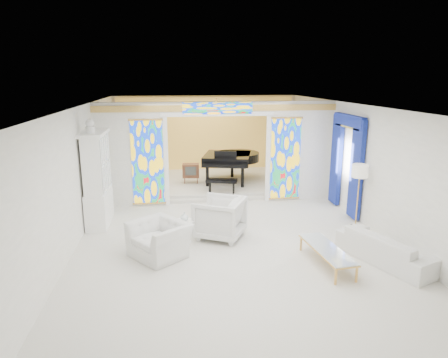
{
  "coord_description": "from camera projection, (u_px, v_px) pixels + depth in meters",
  "views": [
    {
      "loc": [
        -1.32,
        -9.48,
        3.65
      ],
      "look_at": [
        -0.04,
        0.2,
        1.17
      ],
      "focal_mm": 32.0,
      "sensor_mm": 36.0,
      "label": 1
    }
  ],
  "objects": [
    {
      "name": "floor",
      "position": [
        227.0,
        225.0,
        10.18
      ],
      "size": [
        12.0,
        12.0,
        0.0
      ],
      "primitive_type": "plane",
      "color": "silver",
      "rests_on": "ground"
    },
    {
      "name": "ceiling",
      "position": [
        227.0,
        106.0,
        9.44
      ],
      "size": [
        7.0,
        12.0,
        0.02
      ],
      "primitive_type": "cube",
      "color": "white",
      "rests_on": "wall_back"
    },
    {
      "name": "wall_back",
      "position": [
        206.0,
        135.0,
        15.57
      ],
      "size": [
        7.0,
        0.02,
        3.0
      ],
      "primitive_type": "cube",
      "color": "silver",
      "rests_on": "floor"
    },
    {
      "name": "wall_front",
      "position": [
        308.0,
        296.0,
        4.04
      ],
      "size": [
        7.0,
        0.02,
        3.0
      ],
      "primitive_type": "cube",
      "color": "silver",
      "rests_on": "floor"
    },
    {
      "name": "wall_left",
      "position": [
        79.0,
        172.0,
        9.37
      ],
      "size": [
        0.02,
        12.0,
        3.0
      ],
      "primitive_type": "cube",
      "color": "silver",
      "rests_on": "floor"
    },
    {
      "name": "wall_right",
      "position": [
        362.0,
        164.0,
        10.25
      ],
      "size": [
        0.02,
        12.0,
        3.0
      ],
      "primitive_type": "cube",
      "color": "silver",
      "rests_on": "floor"
    },
    {
      "name": "partition_wall",
      "position": [
        218.0,
        148.0,
        11.69
      ],
      "size": [
        7.0,
        0.22,
        3.0
      ],
      "color": "silver",
      "rests_on": "floor"
    },
    {
      "name": "stained_glass_left",
      "position": [
        148.0,
        163.0,
        11.42
      ],
      "size": [
        0.9,
        0.04,
        2.4
      ],
      "primitive_type": "cube",
      "color": "gold",
      "rests_on": "partition_wall"
    },
    {
      "name": "stained_glass_right",
      "position": [
        285.0,
        159.0,
        11.93
      ],
      "size": [
        0.9,
        0.04,
        2.4
      ],
      "primitive_type": "cube",
      "color": "gold",
      "rests_on": "partition_wall"
    },
    {
      "name": "stained_glass_transom",
      "position": [
        218.0,
        108.0,
        11.3
      ],
      "size": [
        2.0,
        0.04,
        0.34
      ],
      "primitive_type": "cube",
      "color": "gold",
      "rests_on": "partition_wall"
    },
    {
      "name": "alcove_platform",
      "position": [
        211.0,
        182.0,
        14.09
      ],
      "size": [
        6.8,
        3.8,
        0.18
      ],
      "primitive_type": "cube",
      "color": "silver",
      "rests_on": "floor"
    },
    {
      "name": "gold_curtain_back",
      "position": [
        206.0,
        135.0,
        15.46
      ],
      "size": [
        6.7,
        0.1,
        2.9
      ],
      "primitive_type": "cube",
      "color": "#FAC157",
      "rests_on": "wall_back"
    },
    {
      "name": "chandelier",
      "position": [
        216.0,
        112.0,
        13.42
      ],
      "size": [
        0.48,
        0.48,
        0.3
      ],
      "primitive_type": "cylinder",
      "color": "gold",
      "rests_on": "ceiling"
    },
    {
      "name": "blue_drapes",
      "position": [
        346.0,
        156.0,
        10.89
      ],
      "size": [
        0.14,
        1.85,
        2.65
      ],
      "color": "navy",
      "rests_on": "wall_right"
    },
    {
      "name": "china_cabinet",
      "position": [
        97.0,
        179.0,
        10.06
      ],
      "size": [
        0.56,
        1.46,
        2.72
      ],
      "color": "white",
      "rests_on": "floor"
    },
    {
      "name": "armchair_left",
      "position": [
        159.0,
        239.0,
        8.35
      ],
      "size": [
        1.48,
        1.5,
        0.73
      ],
      "primitive_type": "imported",
      "rotation": [
        0.0,
        0.0,
        -0.89
      ],
      "color": "silver",
      "rests_on": "floor"
    },
    {
      "name": "armchair_right",
      "position": [
        220.0,
        218.0,
        9.31
      ],
      "size": [
        1.4,
        1.39,
        0.96
      ],
      "primitive_type": "imported",
      "rotation": [
        0.0,
        0.0,
        -2.04
      ],
      "color": "white",
      "rests_on": "floor"
    },
    {
      "name": "sofa",
      "position": [
        387.0,
        248.0,
        8.09
      ],
      "size": [
        1.53,
        2.24,
        0.61
      ],
      "primitive_type": "imported",
      "rotation": [
        0.0,
        0.0,
        1.95
      ],
      "color": "white",
      "rests_on": "floor"
    },
    {
      "name": "side_table",
      "position": [
        185.0,
        228.0,
        9.04
      ],
      "size": [
        0.55,
        0.55,
        0.53
      ],
      "rotation": [
        0.0,
        0.0,
        0.36
      ],
      "color": "white",
      "rests_on": "floor"
    },
    {
      "name": "vase",
      "position": [
        184.0,
        216.0,
        8.98
      ],
      "size": [
        0.2,
        0.2,
        0.19
      ],
      "primitive_type": "imported",
      "rotation": [
        0.0,
        0.0,
        -0.07
      ],
      "color": "silver",
      "rests_on": "side_table"
    },
    {
      "name": "coffee_table",
      "position": [
        327.0,
        250.0,
        7.93
      ],
      "size": [
        0.67,
        1.68,
        0.37
      ],
      "rotation": [
        0.0,
        0.0,
        0.1
      ],
      "color": "white",
      "rests_on": "floor"
    },
    {
      "name": "floor_lamp",
      "position": [
        360.0,
        174.0,
        9.72
      ],
      "size": [
        0.41,
        0.41,
        1.61
      ],
      "rotation": [
        0.0,
        0.0,
        -0.04
      ],
      "color": "gold",
      "rests_on": "floor"
    },
    {
      "name": "grand_piano",
      "position": [
        232.0,
        158.0,
        13.71
      ],
      "size": [
        2.27,
        3.02,
        1.16
      ],
      "rotation": [
        0.0,
        0.0,
        -0.25
      ],
      "color": "black",
      "rests_on": "alcove_platform"
    },
    {
      "name": "tv_console",
      "position": [
        191.0,
        171.0,
        13.51
      ],
      "size": [
        0.58,
        0.42,
        0.65
      ],
      "rotation": [
        0.0,
        0.0,
        -0.06
      ],
      "color": "brown",
      "rests_on": "alcove_platform"
    }
  ]
}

